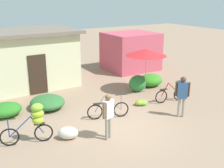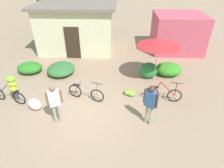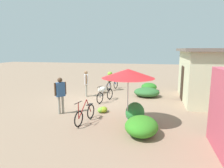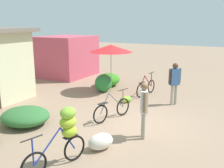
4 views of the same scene
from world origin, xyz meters
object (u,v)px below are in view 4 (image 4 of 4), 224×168
Objects in this scene: bicycle_leftmost at (65,131)px; produce_sack at (101,142)px; bicycle_center_loaded at (146,88)px; banana_pile_on_ground at (126,99)px; shop_pink at (67,56)px; bicycle_near_pile at (112,109)px; person_bystander at (144,105)px; market_umbrella at (111,48)px; person_vendor at (175,79)px.

bicycle_leftmost reaches higher than produce_sack.
bicycle_center_loaded is 1.49m from banana_pile_on_ground.
bicycle_center_loaded is at bearing 4.08° from bicycle_leftmost.
bicycle_center_loaded is 2.54× the size of banana_pile_on_ground.
produce_sack is at bearing -137.45° from shop_pink.
shop_pink reaches higher than bicycle_leftmost.
person_bystander is at bearing -120.68° from bicycle_near_pile.
market_umbrella is at bearing 28.85° from bicycle_near_pile.
shop_pink is at bearing 42.55° from produce_sack.
bicycle_center_loaded reaches higher than banana_pile_on_ground.
bicycle_leftmost is 1.04× the size of bicycle_center_loaded.
person_bystander is (-3.47, -0.04, -0.04)m from person_vendor.
bicycle_leftmost is at bearing -160.85° from market_umbrella.
shop_pink reaches higher than person_bystander.
shop_pink is 1.95× the size of person_bystander.
person_bystander is at bearing -141.70° from market_umbrella.
bicycle_near_pile is at bearing -178.98° from bicycle_center_loaded.
person_bystander is at bearing -31.33° from produce_sack.
shop_pink is at bearing 72.21° from bicycle_center_loaded.
market_umbrella is 1.40× the size of bicycle_center_loaded.
market_umbrella is at bearing 25.59° from produce_sack.
shop_pink is at bearing 37.42° from bicycle_leftmost.
person_vendor is at bearing -118.62° from bicycle_center_loaded.
banana_pile_on_ground is at bearing 11.87° from bicycle_near_pile.
bicycle_leftmost is at bearing -170.82° from banana_pile_on_ground.
market_umbrella is 2.72m from banana_pile_on_ground.
bicycle_leftmost is 3.15m from bicycle_near_pile.
bicycle_near_pile is at bearing -131.45° from shop_pink.
market_umbrella is 3.55× the size of banana_pile_on_ground.
market_umbrella is 1.34× the size of bicycle_leftmost.
produce_sack is 0.43× the size of person_bystander.
bicycle_near_pile is at bearing 151.03° from person_vendor.
produce_sack is at bearing -154.41° from market_umbrella.
market_umbrella is at bearing 46.84° from banana_pile_on_ground.
banana_pile_on_ground is at bearing -120.83° from shop_pink.
person_vendor is at bearing -10.31° from bicycle_leftmost.
shop_pink reaches higher than market_umbrella.
market_umbrella is 4.12m from bicycle_near_pile.
shop_pink is 1.93× the size of bicycle_near_pile.
bicycle_leftmost is at bearing 161.14° from produce_sack.
person_vendor is (0.62, -1.85, 0.92)m from banana_pile_on_ground.
market_umbrella is 1.37× the size of person_bystander.
person_bystander is (-2.85, -1.89, 0.88)m from banana_pile_on_ground.
bicycle_center_loaded is at bearing 8.45° from produce_sack.
person_bystander is at bearing -179.36° from person_vendor.
bicycle_center_loaded is 0.94× the size of person_vendor.
person_bystander reaches higher than bicycle_leftmost.
person_vendor is (5.68, -1.03, 0.21)m from bicycle_leftmost.
person_bystander is (1.19, -0.72, 0.78)m from produce_sack.
bicycle_leftmost reaches higher than bicycle_center_loaded.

